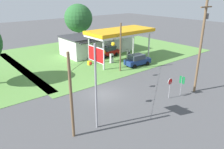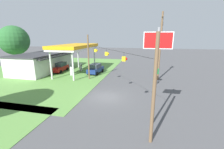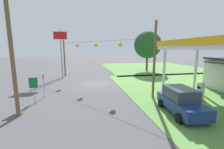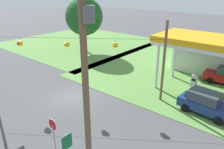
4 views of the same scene
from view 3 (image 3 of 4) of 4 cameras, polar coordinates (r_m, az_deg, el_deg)
The scene contains 10 objects.
ground_plane at distance 21.16m, azimuth -5.79°, elevation -3.46°, with size 160.00×160.00×0.00m, color #4C4C4F.
grass_verge_opposite_corner at distance 40.92m, azimuth 14.90°, elevation 2.69°, with size 24.00×24.00×0.04m, color #5B8E42.
fuel_pump_near at distance 16.65m, azimuth 30.60°, elevation -5.62°, with size 0.71×0.56×1.66m.
car_at_pumps_front at distance 12.44m, azimuth 24.73°, elevation -9.10°, with size 4.64×2.41×1.95m.
stop_sign_roadside at distance 16.11m, azimuth -24.72°, elevation -1.89°, with size 0.80×0.08×2.50m.
stop_sign_overhead at distance 25.42m, azimuth -18.96°, elevation 10.91°, with size 0.22×2.13×7.80m.
route_sign at distance 14.55m, azimuth -27.71°, elevation -3.71°, with size 0.10×0.70×2.40m.
utility_pole_main at distance 12.26m, azimuth -34.65°, elevation 13.92°, with size 2.20×0.44×10.89m.
signal_span_gantry at distance 20.62m, azimuth -6.01°, elevation 7.48°, with size 14.29×10.24×7.44m.
tree_west_verge at distance 34.07m, azimuth 13.40°, elevation 10.91°, with size 5.87×5.87×8.61m.
Camera 3 is at (20.52, -1.83, 4.81)m, focal length 24.00 mm.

